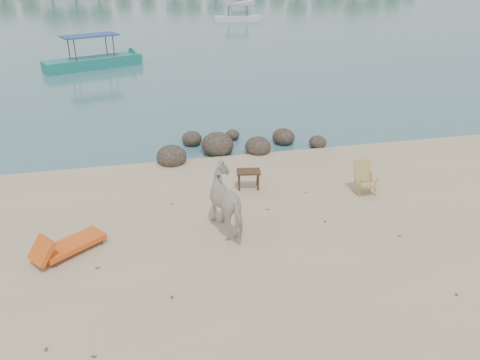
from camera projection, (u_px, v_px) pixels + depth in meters
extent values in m
ellipsoid|color=#2A261C|center=(172.00, 158.00, 15.81)|extent=(1.02, 1.12, 0.76)
ellipsoid|color=#2A261C|center=(217.00, 146.00, 16.75)|extent=(1.16, 1.28, 0.87)
ellipsoid|color=#2A261C|center=(258.00, 148.00, 16.68)|extent=(0.93, 1.02, 0.70)
ellipsoid|color=#2A261C|center=(284.00, 138.00, 17.63)|extent=(0.84, 0.93, 0.63)
ellipsoid|color=#2A261C|center=(318.00, 143.00, 17.24)|extent=(0.63, 0.70, 0.47)
ellipsoid|color=#2A261C|center=(192.00, 140.00, 17.50)|extent=(0.74, 0.82, 0.56)
ellipsoid|color=#2A261C|center=(233.00, 136.00, 18.01)|extent=(0.54, 0.59, 0.40)
imported|color=beige|center=(230.00, 202.00, 11.67)|extent=(1.33, 2.03, 1.58)
plane|color=brown|center=(307.00, 193.00, 13.81)|extent=(0.13, 0.13, 0.00)
plane|color=brown|center=(51.00, 245.00, 11.32)|extent=(0.13, 0.13, 0.00)
plane|color=brown|center=(172.00, 205.00, 13.16)|extent=(0.13, 0.13, 0.00)
plane|color=brown|center=(399.00, 237.00, 11.64)|extent=(0.13, 0.13, 0.00)
plane|color=brown|center=(325.00, 223.00, 12.28)|extent=(0.10, 0.10, 0.00)
plane|color=brown|center=(98.00, 269.00, 10.44)|extent=(0.13, 0.13, 0.00)
plane|color=brown|center=(172.00, 298.00, 9.55)|extent=(0.12, 0.12, 0.00)
plane|color=brown|center=(267.00, 210.00, 12.87)|extent=(0.12, 0.12, 0.00)
plane|color=brown|center=(94.00, 358.00, 8.13)|extent=(0.13, 0.13, 0.00)
plane|color=brown|center=(46.00, 351.00, 8.28)|extent=(0.10, 0.10, 0.00)
plane|color=brown|center=(456.00, 296.00, 9.62)|extent=(0.14, 0.14, 0.00)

